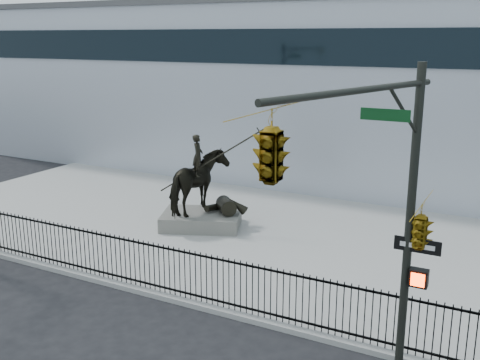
% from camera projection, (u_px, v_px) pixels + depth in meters
% --- Properties ---
extents(ground, '(120.00, 120.00, 0.00)m').
position_uv_depth(ground, '(139.00, 315.00, 15.48)').
color(ground, black).
rests_on(ground, ground).
extents(plaza, '(30.00, 12.00, 0.15)m').
position_uv_depth(plaza, '(253.00, 235.00, 21.45)').
color(plaza, '#9B9B98').
rests_on(plaza, ground).
extents(building, '(44.00, 14.00, 9.00)m').
position_uv_depth(building, '(358.00, 91.00, 31.47)').
color(building, '#B6BBC6').
rests_on(building, ground).
extents(picket_fence, '(22.10, 0.10, 1.50)m').
position_uv_depth(picket_fence, '(165.00, 269.00, 16.33)').
color(picket_fence, black).
rests_on(picket_fence, plaza).
extents(statue_plinth, '(3.59, 3.07, 0.57)m').
position_uv_depth(statue_plinth, '(201.00, 220.00, 22.18)').
color(statue_plinth, '#63605A').
rests_on(statue_plinth, plaza).
extents(equestrian_statue, '(3.60, 2.99, 3.28)m').
position_uv_depth(equestrian_statue, '(202.00, 184.00, 21.81)').
color(equestrian_statue, black).
rests_on(equestrian_statue, statue_plinth).
extents(traffic_signal_right, '(2.17, 6.86, 7.00)m').
position_uv_depth(traffic_signal_right, '(356.00, 194.00, 9.62)').
color(traffic_signal_right, black).
rests_on(traffic_signal_right, ground).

